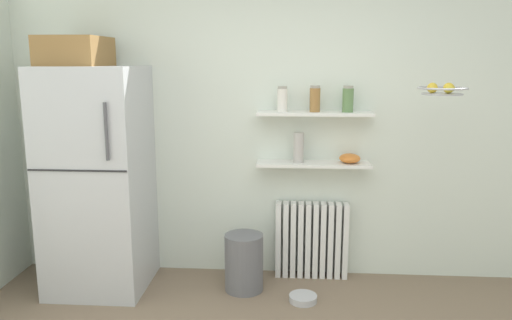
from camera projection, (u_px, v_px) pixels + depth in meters
name	position (u px, v px, depth m)	size (l,w,h in m)	color
back_wall	(281.00, 120.00, 4.10)	(7.04, 0.10, 2.60)	silver
refrigerator	(97.00, 174.00, 3.87)	(0.73, 0.75, 1.95)	#B7BABF
radiator	(312.00, 240.00, 4.14)	(0.59, 0.12, 0.63)	white
wall_shelf_lower	(313.00, 164.00, 3.99)	(0.90, 0.22, 0.03)	white
wall_shelf_upper	(315.00, 113.00, 3.91)	(0.90, 0.22, 0.03)	white
storage_jar_0	(282.00, 99.00, 3.90)	(0.08, 0.08, 0.20)	silver
storage_jar_1	(315.00, 99.00, 3.89)	(0.08, 0.08, 0.20)	olive
storage_jar_2	(348.00, 99.00, 3.87)	(0.09, 0.09, 0.20)	#5B7F4C
vase	(299.00, 148.00, 3.97)	(0.08, 0.08, 0.24)	#B2ADA8
shelf_bowl	(350.00, 158.00, 3.96)	(0.17, 0.17, 0.07)	orange
trash_bin	(244.00, 262.00, 3.91)	(0.30, 0.30, 0.45)	slate
pet_food_bowl	(303.00, 298.00, 3.75)	(0.21, 0.21, 0.05)	#B7B7BC
hanging_fruit_basket	(443.00, 89.00, 3.38)	(0.33, 0.33, 0.08)	#B2B2B7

